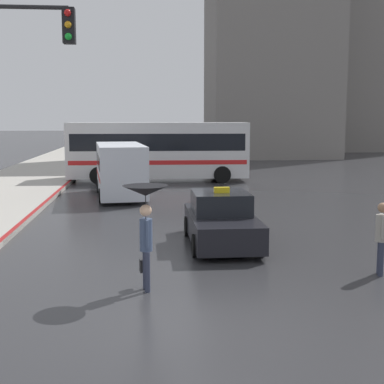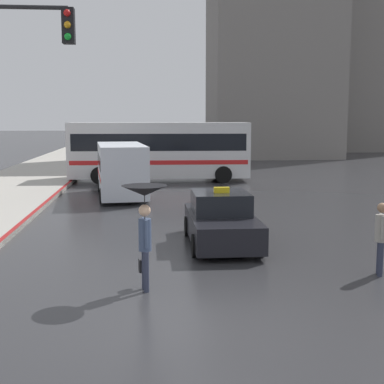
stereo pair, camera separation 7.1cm
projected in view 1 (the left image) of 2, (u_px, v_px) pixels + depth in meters
name	position (u px, v px, depth m)	size (l,w,h in m)	color
ground_plane	(209.00, 325.00, 9.39)	(300.00, 300.00, 0.00)	#2D2D30
taxi	(221.00, 221.00, 15.31)	(1.91, 4.14, 1.67)	black
ambulance_van	(120.00, 168.00, 24.50)	(2.59, 5.75, 2.43)	silver
city_bus	(158.00, 149.00, 30.55)	(10.20, 2.84, 3.36)	silver
pedestrian_with_umbrella	(146.00, 208.00, 11.04)	(0.95, 0.95, 2.23)	#2D3347
pedestrian_man	(382.00, 233.00, 12.27)	(0.35, 0.43, 1.69)	#2D3347
building_tower_near	(271.00, 34.00, 49.10)	(11.35, 9.11, 22.53)	gray
building_tower_far	(354.00, 0.00, 61.14)	(11.41, 13.86, 34.07)	gray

